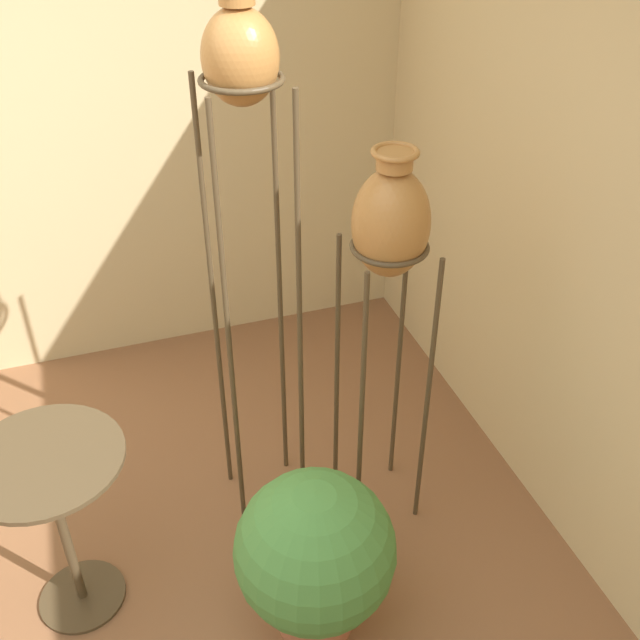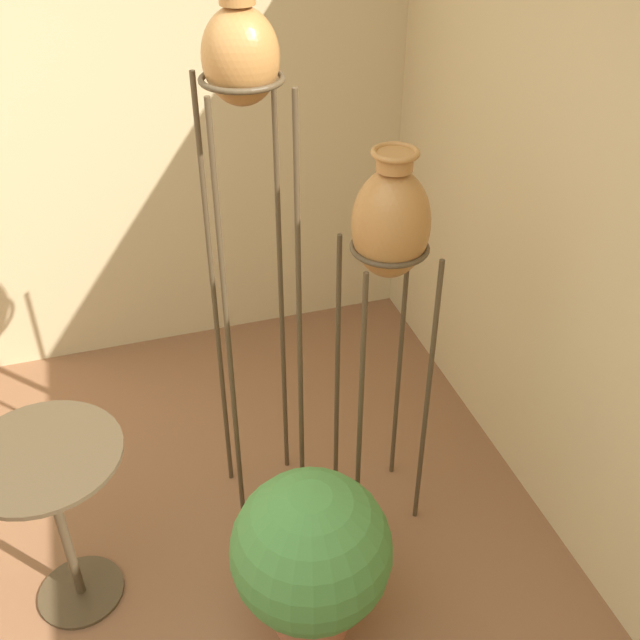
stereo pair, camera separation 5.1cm
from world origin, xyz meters
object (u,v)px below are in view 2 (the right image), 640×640
(vase_stand_tall, at_px, (243,97))
(side_table, at_px, (53,496))
(vase_stand_medium, at_px, (390,234))
(potted_plant, at_px, (311,555))

(vase_stand_tall, bearing_deg, side_table, -160.31)
(vase_stand_tall, distance_m, side_table, 1.52)
(side_table, bearing_deg, vase_stand_medium, 4.76)
(vase_stand_tall, relative_size, vase_stand_medium, 1.30)
(vase_stand_tall, relative_size, side_table, 2.81)
(vase_stand_tall, bearing_deg, potted_plant, -89.13)
(side_table, height_order, potted_plant, side_table)
(vase_stand_tall, xyz_separation_m, potted_plant, (0.01, -0.67, -1.42))
(vase_stand_medium, distance_m, potted_plant, 1.16)
(vase_stand_medium, bearing_deg, potted_plant, -132.09)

